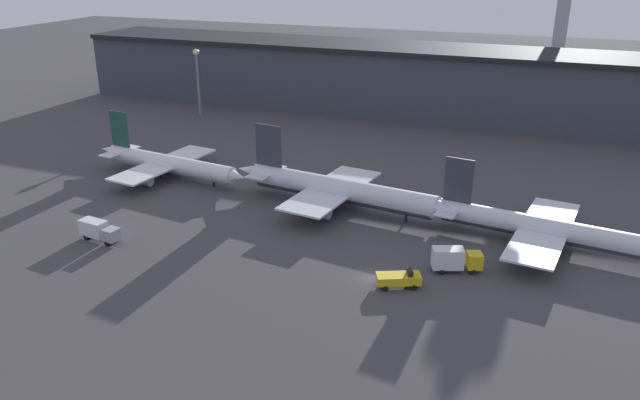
{
  "coord_description": "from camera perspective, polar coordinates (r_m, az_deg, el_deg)",
  "views": [
    {
      "loc": [
        22.62,
        -80.02,
        46.4
      ],
      "look_at": [
        -13.24,
        12.71,
        6.0
      ],
      "focal_mm": 35.0,
      "sensor_mm": 36.0,
      "label": 1
    }
  ],
  "objects": [
    {
      "name": "ground",
      "position": [
        95.22,
        4.72,
        -7.13
      ],
      "size": [
        600.0,
        600.0,
        0.0
      ],
      "primitive_type": "plane",
      "color": "#423F44"
    },
    {
      "name": "terminal_building",
      "position": [
        186.05,
        13.97,
        10.18
      ],
      "size": [
        246.85,
        25.46,
        19.82
      ],
      "color": "#3D424C",
      "rests_on": "ground"
    },
    {
      "name": "airplane_0",
      "position": [
        138.37,
        -13.72,
        3.26
      ],
      "size": [
        39.99,
        27.32,
        13.09
      ],
      "rotation": [
        0.0,
        0.0,
        -0.13
      ],
      "color": "white",
      "rests_on": "ground"
    },
    {
      "name": "airplane_1",
      "position": [
        118.23,
        1.7,
        0.94
      ],
      "size": [
        46.47,
        27.42,
        14.38
      ],
      "rotation": [
        0.0,
        0.0,
        -0.13
      ],
      "color": "silver",
      "rests_on": "ground"
    },
    {
      "name": "airplane_2",
      "position": [
        109.51,
        20.52,
        -2.62
      ],
      "size": [
        47.44,
        28.86,
        13.05
      ],
      "rotation": [
        0.0,
        0.0,
        -0.13
      ],
      "color": "silver",
      "rests_on": "ground"
    },
    {
      "name": "service_vehicle_0",
      "position": [
        97.97,
        12.23,
        -5.29
      ],
      "size": [
        7.96,
        4.99,
        3.89
      ],
      "rotation": [
        0.0,
        0.0,
        0.37
      ],
      "color": "gold",
      "rests_on": "ground"
    },
    {
      "name": "service_vehicle_1",
      "position": [
        112.31,
        -19.6,
        -2.59
      ],
      "size": [
        7.86,
        3.35,
        3.42
      ],
      "rotation": [
        0.0,
        0.0,
        -0.13
      ],
      "color": "#9EA3A8",
      "rests_on": "ground"
    },
    {
      "name": "service_vehicle_2",
      "position": [
        92.71,
        7.23,
        -7.16
      ],
      "size": [
        6.93,
        4.97,
        2.82
      ],
      "rotation": [
        0.0,
        0.0,
        0.43
      ],
      "color": "gold",
      "rests_on": "ground"
    },
    {
      "name": "lamp_post_0",
      "position": [
        186.42,
        -11.14,
        11.35
      ],
      "size": [
        1.8,
        1.8,
        19.62
      ],
      "color": "slate",
      "rests_on": "ground"
    },
    {
      "name": "control_tower",
      "position": [
        232.44,
        21.43,
        16.47
      ],
      "size": [
        9.0,
        9.0,
        51.09
      ],
      "color": "#99999E",
      "rests_on": "ground"
    }
  ]
}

